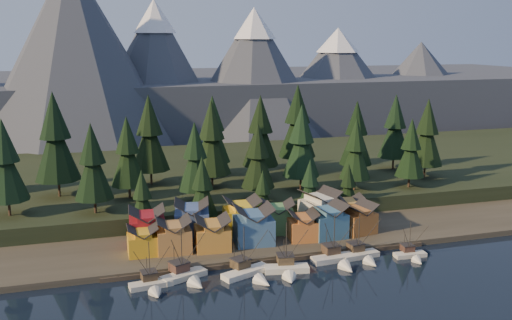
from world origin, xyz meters
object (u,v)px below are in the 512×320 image
object	(u,v)px
boat_2	(250,268)
house_front_0	(143,239)
boat_0	(152,279)
boat_5	(362,250)
boat_1	(186,270)
boat_3	(287,263)
house_back_1	(192,218)
boat_6	(412,250)
house_back_0	(147,225)
boat_4	(338,253)
house_front_1	(174,234)

from	to	relation	value
boat_2	house_front_0	bearing A→B (deg)	120.83
boat_0	boat_5	distance (m)	50.78
boat_0	boat_2	distance (m)	21.71
boat_1	boat_3	size ratio (longest dim) A/B	1.00
boat_5	boat_3	bearing A→B (deg)	-178.45
house_front_0	boat_3	bearing A→B (deg)	-29.22
house_front_0	boat_0	bearing A→B (deg)	-89.18
house_back_1	boat_6	bearing A→B (deg)	-17.51
boat_1	house_back_0	distance (m)	22.44
boat_3	house_back_0	size ratio (longest dim) A/B	1.35
boat_6	house_back_1	size ratio (longest dim) A/B	0.97
house_front_0	boat_2	bearing A→B (deg)	-37.26
boat_4	boat_5	distance (m)	6.68
boat_3	boat_6	world-z (taller)	boat_3
boat_0	boat_4	size ratio (longest dim) A/B	0.86
house_back_0	boat_1	bearing A→B (deg)	-69.99
boat_0	house_back_0	world-z (taller)	house_back_0
boat_6	house_front_0	bearing A→B (deg)	167.80
boat_1	house_back_0	bearing A→B (deg)	84.50
house_front_1	house_front_0	bearing A→B (deg)	-179.45
house_back_0	boat_0	bearing A→B (deg)	-90.29
boat_1	house_back_1	size ratio (longest dim) A/B	1.26
boat_5	boat_6	distance (m)	12.26
boat_2	house_back_0	distance (m)	31.16
boat_0	house_front_0	world-z (taller)	boat_0
boat_4	boat_5	xyz separation A→B (m)	(6.66, 0.50, -0.01)
boat_0	boat_3	distance (m)	30.44
boat_0	house_back_1	bearing A→B (deg)	55.82
boat_5	house_front_0	bearing A→B (deg)	157.37
boat_0	boat_1	xyz separation A→B (m)	(7.83, 2.27, 0.33)
boat_3	house_back_0	xyz separation A→B (m)	(-28.85, 23.92, 3.98)
boat_1	house_back_1	world-z (taller)	boat_1
boat_1	boat_3	bearing A→B (deg)	-28.84
house_back_0	house_front_1	bearing A→B (deg)	-46.66
house_back_1	house_front_1	bearing A→B (deg)	-114.01
boat_5	house_back_1	size ratio (longest dim) A/B	1.18
boat_2	boat_1	bearing A→B (deg)	149.32
boat_4	boat_6	xyz separation A→B (m)	(18.57, -2.36, -0.40)
boat_4	house_front_1	bearing A→B (deg)	154.21
boat_2	boat_3	distance (m)	8.75
house_front_0	house_back_1	world-z (taller)	house_back_1
boat_2	boat_5	world-z (taller)	boat_2
boat_0	boat_3	size ratio (longest dim) A/B	0.87
boat_1	boat_6	xyz separation A→B (m)	(54.80, -2.59, -0.56)
boat_6	boat_4	bearing A→B (deg)	175.87
boat_6	boat_0	bearing A→B (deg)	-177.18
boat_3	house_back_1	distance (m)	31.50
house_front_0	house_front_1	world-z (taller)	house_front_1
boat_4	house_front_0	size ratio (longest dim) A/B	1.82
house_front_1	house_back_0	bearing A→B (deg)	131.72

